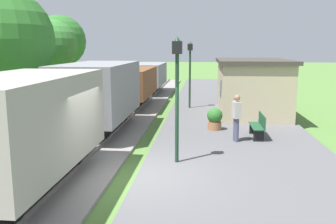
{
  "coord_description": "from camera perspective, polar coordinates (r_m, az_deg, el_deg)",
  "views": [
    {
      "loc": [
        1.95,
        -9.33,
        3.66
      ],
      "look_at": [
        0.72,
        3.4,
        1.37
      ],
      "focal_mm": 39.27,
      "sensor_mm": 36.0,
      "label": 1
    }
  ],
  "objects": [
    {
      "name": "freight_train",
      "position": [
        18.01,
        -8.51,
        3.3
      ],
      "size": [
        2.5,
        26.0,
        2.72
      ],
      "color": "gray",
      "rests_on": "rail_near"
    },
    {
      "name": "bench_down_platform",
      "position": [
        24.23,
        10.49,
        2.99
      ],
      "size": [
        0.42,
        1.5,
        0.91
      ],
      "color": "#1E4C2D",
      "rests_on": "platform_slab"
    },
    {
      "name": "person_waiting",
      "position": [
        13.48,
        10.57,
        -0.63
      ],
      "size": [
        0.33,
        0.43,
        1.71
      ],
      "rotation": [
        0.0,
        0.0,
        3.4
      ],
      "color": "#474C66",
      "rests_on": "platform_slab"
    },
    {
      "name": "tree_trackside_far",
      "position": [
        18.0,
        -24.36,
        10.18
      ],
      "size": [
        4.55,
        4.55,
        6.23
      ],
      "color": "#4C3823",
      "rests_on": "ground"
    },
    {
      "name": "track_ballast",
      "position": [
        10.91,
        -18.61,
        -9.69
      ],
      "size": [
        3.8,
        60.0,
        0.12
      ],
      "primitive_type": "cube",
      "color": "gray",
      "rests_on": "ground"
    },
    {
      "name": "platform_slab",
      "position": [
        10.06,
        12.53,
        -10.69
      ],
      "size": [
        6.0,
        60.0,
        0.25
      ],
      "primitive_type": "cube",
      "color": "#565659",
      "rests_on": "ground"
    },
    {
      "name": "tree_field_left",
      "position": [
        23.41,
        -17.58,
        9.81
      ],
      "size": [
        3.06,
        3.06,
        5.27
      ],
      "color": "#4C3823",
      "rests_on": "ground"
    },
    {
      "name": "rail_far",
      "position": [
        11.17,
        -22.06,
        -8.73
      ],
      "size": [
        0.07,
        60.0,
        0.14
      ],
      "primitive_type": "cube",
      "color": "slate",
      "rests_on": "track_ballast"
    },
    {
      "name": "rail_near",
      "position": [
        10.6,
        -15.04,
        -9.34
      ],
      "size": [
        0.07,
        60.0,
        0.14
      ],
      "primitive_type": "cube",
      "color": "slate",
      "rests_on": "track_ballast"
    },
    {
      "name": "tree_field_distant",
      "position": [
        30.3,
        -16.44,
        10.49
      ],
      "size": [
        4.02,
        4.02,
        6.09
      ],
      "color": "#4C3823",
      "rests_on": "ground"
    },
    {
      "name": "lamp_post_far",
      "position": [
        20.52,
        3.43,
        7.71
      ],
      "size": [
        0.28,
        0.28,
        3.7
      ],
      "color": "#193823",
      "rests_on": "platform_slab"
    },
    {
      "name": "lamp_post_near",
      "position": [
        10.61,
        1.42,
        5.49
      ],
      "size": [
        0.28,
        0.28,
        3.7
      ],
      "color": "#193823",
      "rests_on": "platform_slab"
    },
    {
      "name": "bench_near_hut",
      "position": [
        14.3,
        13.89,
        -2.03
      ],
      "size": [
        0.42,
        1.5,
        0.91
      ],
      "color": "#1E4C2D",
      "rests_on": "platform_slab"
    },
    {
      "name": "potted_planter",
      "position": [
        15.32,
        7.26,
        -1.0
      ],
      "size": [
        0.64,
        0.64,
        0.92
      ],
      "color": "#9E6642",
      "rests_on": "platform_slab"
    },
    {
      "name": "ground_plane",
      "position": [
        10.21,
        -5.96,
        -10.92
      ],
      "size": [
        160.0,
        160.0,
        0.0
      ],
      "primitive_type": "plane",
      "color": "#517A38"
    },
    {
      "name": "station_hut",
      "position": [
        19.24,
        12.84,
        3.89
      ],
      "size": [
        3.5,
        5.8,
        2.78
      ],
      "color": "tan",
      "rests_on": "platform_slab"
    }
  ]
}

